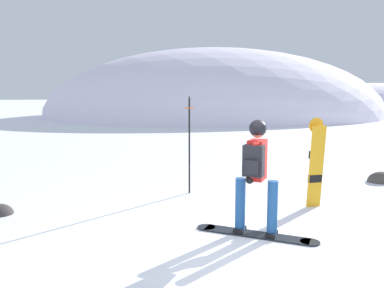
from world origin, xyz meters
name	(u,v)px	position (x,y,z in m)	size (l,w,h in m)	color
ground_plane	(261,257)	(0.00, 0.00, 0.00)	(300.00, 300.00, 0.00)	white
ridge_peak_main	(215,115)	(10.18, 32.04, 0.00)	(31.80, 28.62, 12.67)	white
ridge_peak_far	(374,109)	(35.64, 40.28, 0.00)	(22.43, 20.19, 7.10)	white
snowboarder_main	(256,175)	(0.23, 0.71, 0.92)	(1.50, 1.25, 1.71)	black
spare_snowboard	(316,162)	(1.91, 1.79, 0.84)	(0.28, 0.15, 1.66)	orange
piste_marker_near	(189,138)	(-0.05, 3.40, 1.17)	(0.20, 0.20, 2.06)	black
rock_small	(382,182)	(4.66, 3.22, 0.00)	(0.69, 0.59, 0.49)	#4C4742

